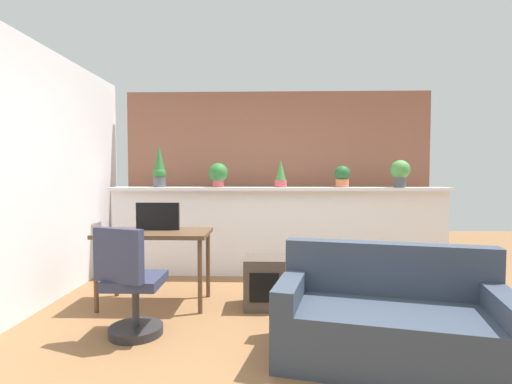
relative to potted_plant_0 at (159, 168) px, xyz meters
The scene contains 15 objects.
ground_plane 2.89m from the potted_plant_0, 52.10° to the right, with size 12.00×12.00×0.00m, color brown.
divider_wall 1.77m from the potted_plant_0, ahead, with size 4.33×0.16×1.11m, color white.
plant_shelf 1.57m from the potted_plant_0, ahead, with size 4.33×0.31×0.04m, color white.
brick_wall_behind 1.67m from the potted_plant_0, 21.50° to the left, with size 4.33×0.10×2.50m, color #935B47.
side_wall_left 1.81m from the potted_plant_0, 118.56° to the right, with size 0.12×4.40×2.60m, color white.
potted_plant_0 is the anchor object (origin of this frame).
potted_plant_1 0.77m from the potted_plant_0, ahead, with size 0.25×0.25×0.31m.
potted_plant_2 1.58m from the potted_plant_0, ahead, with size 0.16×0.16×0.35m.
potted_plant_3 2.38m from the potted_plant_0, ahead, with size 0.20×0.20×0.28m.
potted_plant_4 3.10m from the potted_plant_0, ahead, with size 0.24×0.24×0.35m.
desk 1.40m from the potted_plant_0, 76.82° to the right, with size 1.10×0.60×0.75m.
tv_monitor 1.22m from the potted_plant_0, 75.43° to the right, with size 0.44×0.04×0.28m, color black.
office_chair 2.22m from the potted_plant_0, 81.22° to the right, with size 0.51×0.51×0.91m.
side_cube_shelf 2.16m from the potted_plant_0, 41.02° to the right, with size 0.40×0.41×0.50m.
couch 3.41m from the potted_plant_0, 45.07° to the right, with size 1.69×1.09×0.80m.
Camera 1 is at (-0.14, -3.02, 1.33)m, focal length 27.17 mm.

